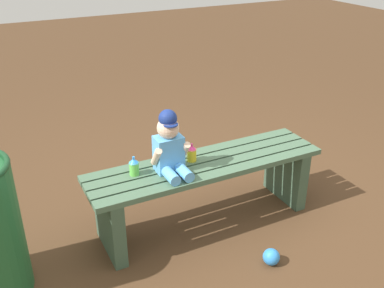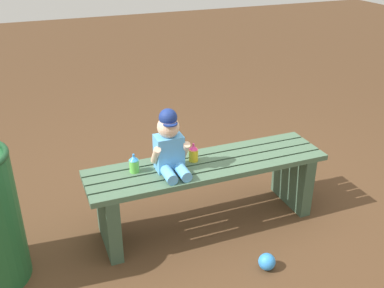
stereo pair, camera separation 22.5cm
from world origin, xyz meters
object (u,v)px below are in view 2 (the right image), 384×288
(park_bench, at_px, (207,183))
(child_figure, at_px, (170,145))
(sippy_cup_right, at_px, (193,153))
(toy_ball, at_px, (267,262))
(sippy_cup_left, at_px, (134,164))

(park_bench, xyz_separation_m, child_figure, (-0.26, -0.00, 0.33))
(sippy_cup_right, height_order, toy_ball, sippy_cup_right)
(sippy_cup_left, bearing_deg, toy_ball, -44.96)
(park_bench, xyz_separation_m, toy_ball, (0.15, -0.56, -0.26))
(sippy_cup_left, relative_size, toy_ball, 1.20)
(child_figure, bearing_deg, park_bench, 0.95)
(child_figure, relative_size, toy_ball, 3.93)
(sippy_cup_left, height_order, toy_ball, sippy_cup_left)
(child_figure, height_order, sippy_cup_right, child_figure)
(park_bench, xyz_separation_m, sippy_cup_left, (-0.47, 0.06, 0.21))
(toy_ball, bearing_deg, sippy_cup_right, 109.95)
(park_bench, distance_m, child_figure, 0.42)
(child_figure, distance_m, toy_ball, 0.91)
(park_bench, height_order, child_figure, child_figure)
(sippy_cup_right, relative_size, toy_ball, 1.20)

